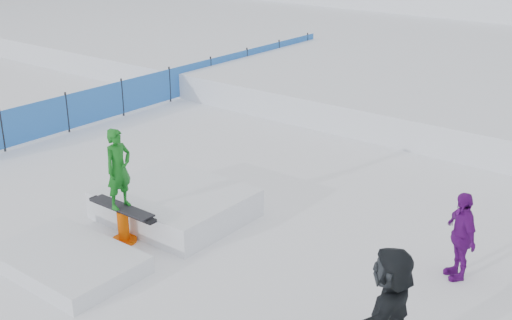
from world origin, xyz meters
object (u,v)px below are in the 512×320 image
Objects in this scene: spectator_dark at (389,313)px; spectator_purple at (461,235)px; safety_fence at (170,84)px; jib_rail_feature at (147,215)px.

spectator_purple is at bearing 173.15° from spectator_dark.
jib_rail_feature is at bearing -47.44° from safety_fence.
safety_fence is 10.86× the size of spectator_purple.
spectator_dark reaches higher than safety_fence.
spectator_purple is 5.48m from jib_rail_feature.
spectator_dark is at bearing -33.02° from safety_fence.
spectator_dark is 0.40× the size of jib_rail_feature.
spectator_purple is at bearing 20.88° from jib_rail_feature.
safety_fence is at bearing 132.56° from jib_rail_feature.
spectator_dark is (0.18, -2.80, 0.15)m from spectator_purple.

